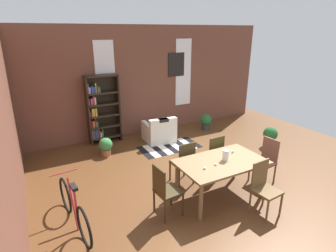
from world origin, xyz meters
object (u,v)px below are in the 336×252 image
object	(u,v)px
dining_chair_far_left	(184,161)
vase_on_table	(226,155)
potted_plant_by_shelf	(106,146)
dining_chair_head_left	(165,189)
dining_chair_near_right	(264,186)
dining_chair_far_right	(213,154)
potted_plant_window	(206,121)
dining_table	(221,165)
bicycle_second	(74,209)
potted_plant_corner	(270,136)
armchair_white	(159,132)
bookshelf_tall	(101,110)
dining_chair_head_right	(266,159)

from	to	relation	value
dining_chair_far_left	vase_on_table	bearing A→B (deg)	-57.90
potted_plant_by_shelf	dining_chair_head_left	bearing A→B (deg)	-85.85
dining_chair_head_left	dining_chair_near_right	bearing A→B (deg)	-24.81
dining_chair_far_right	dining_chair_near_right	xyz separation A→B (m)	(-0.01, -1.45, 0.00)
vase_on_table	potted_plant_window	world-z (taller)	vase_on_table
dining_chair_far_right	dining_table	bearing A→B (deg)	-117.07
dining_chair_far_left	bicycle_second	xyz separation A→B (m)	(-2.24, -0.28, -0.19)
dining_chair_head_left	potted_plant_by_shelf	bearing A→B (deg)	94.15
dining_table	potted_plant_by_shelf	distance (m)	3.21
potted_plant_window	potted_plant_corner	bearing A→B (deg)	-68.90
bicycle_second	potted_plant_corner	xyz separation A→B (m)	(5.35, 0.83, -0.03)
dining_chair_far_right	dining_chair_head_left	distance (m)	1.72
potted_plant_corner	dining_chair_near_right	bearing A→B (deg)	-140.12
dining_chair_far_right	armchair_white	world-z (taller)	dining_chair_far_right
dining_chair_near_right	potted_plant_window	size ratio (longest dim) A/B	1.89
dining_chair_far_right	vase_on_table	bearing A→B (deg)	-111.23
dining_chair_far_right	bookshelf_tall	xyz separation A→B (m)	(-1.59, 3.04, 0.43)
dining_table	armchair_white	size ratio (longest dim) A/B	1.93
dining_chair_near_right	potted_plant_window	xyz separation A→B (m)	(1.63, 3.94, -0.23)
potted_plant_by_shelf	dining_chair_head_right	bearing A→B (deg)	-47.82
dining_chair_far_right	bookshelf_tall	distance (m)	3.46
armchair_white	bookshelf_tall	bearing A→B (deg)	154.38
vase_on_table	bicycle_second	bearing A→B (deg)	170.65
dining_chair_far_right	bicycle_second	world-z (taller)	dining_chair_far_right
dining_chair_far_left	bookshelf_tall	world-z (taller)	bookshelf_tall
dining_chair_far_left	armchair_white	world-z (taller)	dining_chair_far_left
bicycle_second	bookshelf_tall	bearing A→B (deg)	67.32
dining_chair_near_right	potted_plant_by_shelf	xyz separation A→B (m)	(-1.76, 3.58, -0.26)
vase_on_table	potted_plant_window	distance (m)	3.78
dining_chair_near_right	armchair_white	distance (m)	3.80
bookshelf_tall	bicycle_second	bearing A→B (deg)	-112.68
dining_chair_head_right	potted_plant_corner	xyz separation A→B (m)	(1.56, 1.26, -0.21)
bookshelf_tall	potted_plant_window	xyz separation A→B (m)	(3.21, -0.55, -0.67)
dining_table	potted_plant_by_shelf	size ratio (longest dim) A/B	3.55
dining_chair_far_left	potted_plant_window	world-z (taller)	dining_chair_far_left
dining_chair_head_right	dining_chair_far_left	bearing A→B (deg)	155.26
vase_on_table	bookshelf_tall	xyz separation A→B (m)	(-1.31, 3.76, 0.09)
armchair_white	potted_plant_by_shelf	world-z (taller)	armchair_white
dining_chair_far_left	dining_chair_near_right	distance (m)	1.62
bicycle_second	armchair_white	bearing A→B (deg)	42.65
potted_plant_by_shelf	potted_plant_corner	world-z (taller)	potted_plant_corner
bicycle_second	dining_chair_near_right	bearing A→B (deg)	-21.46
potted_plant_corner	dining_chair_far_right	bearing A→B (deg)	-167.02
dining_chair_near_right	potted_plant_by_shelf	size ratio (longest dim) A/B	2.07
vase_on_table	dining_chair_near_right	bearing A→B (deg)	-69.33
dining_chair_near_right	potted_plant_corner	size ratio (longest dim) A/B	1.71
dining_table	dining_chair_far_left	world-z (taller)	dining_chair_far_left
dining_chair_far_left	potted_plant_window	distance (m)	3.44
dining_chair_head_left	vase_on_table	bearing A→B (deg)	0.26
bookshelf_tall	potted_plant_corner	world-z (taller)	bookshelf_tall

